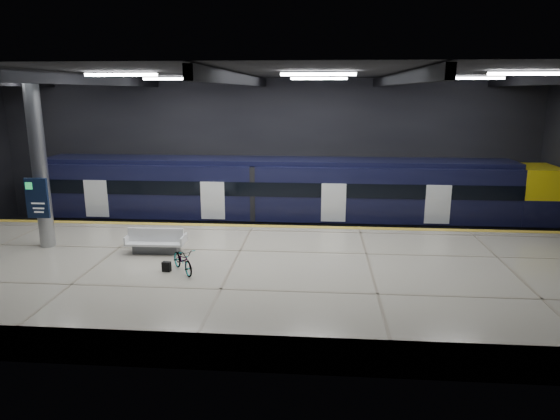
# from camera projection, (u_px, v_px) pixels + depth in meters

# --- Properties ---
(ground) EXTENTS (30.00, 30.00, 0.00)m
(ground) POSITION_uv_depth(u_px,v_px,m) (244.00, 268.00, 21.18)
(ground) COLOR black
(ground) RESTS_ON ground
(room_shell) EXTENTS (30.10, 16.10, 8.05)m
(room_shell) POSITION_uv_depth(u_px,v_px,m) (242.00, 132.00, 19.85)
(room_shell) COLOR black
(room_shell) RESTS_ON ground
(platform) EXTENTS (30.00, 11.00, 1.10)m
(platform) POSITION_uv_depth(u_px,v_px,m) (234.00, 277.00, 18.63)
(platform) COLOR beige
(platform) RESTS_ON ground
(safety_strip) EXTENTS (30.00, 0.40, 0.01)m
(safety_strip) POSITION_uv_depth(u_px,v_px,m) (253.00, 226.00, 23.59)
(safety_strip) COLOR gold
(safety_strip) RESTS_ON platform
(rails) EXTENTS (30.00, 1.52, 0.16)m
(rails) POSITION_uv_depth(u_px,v_px,m) (260.00, 231.00, 26.49)
(rails) COLOR gray
(rails) RESTS_ON ground
(train) EXTENTS (29.40, 2.84, 3.79)m
(train) POSITION_uv_depth(u_px,v_px,m) (310.00, 195.00, 25.83)
(train) COLOR black
(train) RESTS_ON ground
(bench) EXTENTS (2.29, 0.99, 1.00)m
(bench) POSITION_uv_depth(u_px,v_px,m) (156.00, 244.00, 19.61)
(bench) COLOR #595B60
(bench) RESTS_ON platform
(bicycle) EXTENTS (1.47, 1.71, 0.89)m
(bicycle) POSITION_uv_depth(u_px,v_px,m) (183.00, 260.00, 17.50)
(bicycle) COLOR #99999E
(bicycle) RESTS_ON platform
(pannier_bag) EXTENTS (0.32, 0.22, 0.35)m
(pannier_bag) POSITION_uv_depth(u_px,v_px,m) (167.00, 267.00, 17.61)
(pannier_bag) COLOR black
(pannier_bag) RESTS_ON platform
(info_column) EXTENTS (0.90, 0.78, 6.90)m
(info_column) POSITION_uv_depth(u_px,v_px,m) (39.00, 165.00, 19.77)
(info_column) COLOR #9EA0A5
(info_column) RESTS_ON platform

